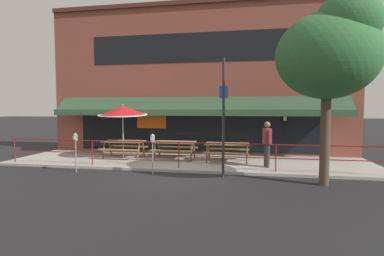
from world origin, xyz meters
TOP-DOWN VIEW (x-y plane):
  - ground_plane at (0.00, 0.00)m, footprint 120.00×120.00m
  - patio_deck at (0.00, 2.00)m, footprint 15.00×4.00m
  - restaurant_building at (0.00, 4.22)m, footprint 15.00×1.60m
  - patio_railing at (0.00, 0.30)m, footprint 13.84×0.04m
  - picnic_table_left at (-2.91, 2.07)m, footprint 1.80×1.42m
  - picnic_table_centre at (-0.63, 2.19)m, footprint 1.80×1.42m
  - picnic_table_right at (1.66, 1.95)m, footprint 1.80×1.42m
  - patio_umbrella_left at (-2.91, 2.01)m, footprint 2.14×2.14m
  - pedestrian_walking at (3.20, 1.10)m, footprint 0.32×0.61m
  - parking_meter_near at (-3.58, -0.62)m, footprint 0.15×0.16m
  - parking_meter_far at (-0.75, -0.48)m, footprint 0.15×0.16m
  - street_sign_pole at (1.68, -0.45)m, footprint 0.28×0.09m
  - street_tree_curbside at (4.83, -0.96)m, footprint 2.97×2.67m

SIDE VIEW (x-z plane):
  - ground_plane at x=0.00m, z-range 0.00..0.00m
  - patio_deck at x=0.00m, z-range 0.00..0.10m
  - picnic_table_left at x=-2.91m, z-range 0.33..1.08m
  - picnic_table_centre at x=-0.63m, z-range 0.33..1.08m
  - picnic_table_right at x=1.66m, z-range 0.33..1.08m
  - patio_railing at x=0.00m, z-range 0.32..1.28m
  - pedestrian_walking at x=3.20m, z-range 0.20..1.91m
  - parking_meter_near at x=-3.58m, z-range 0.44..1.86m
  - parking_meter_far at x=-0.75m, z-range 0.44..1.86m
  - street_sign_pole at x=1.68m, z-range 0.06..4.00m
  - patio_umbrella_left at x=-2.91m, z-range 0.99..3.37m
  - restaurant_building at x=0.00m, z-range -0.03..7.40m
  - street_tree_curbside at x=4.83m, z-range 1.21..6.76m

